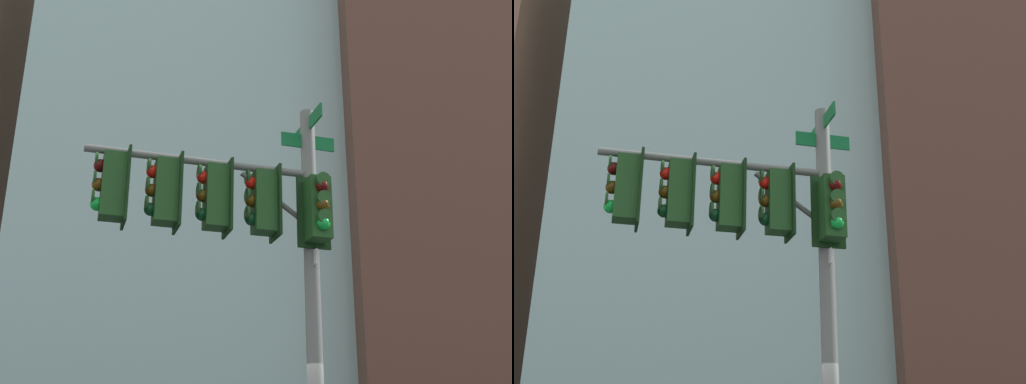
# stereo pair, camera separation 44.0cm
# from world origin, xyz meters

# --- Properties ---
(signal_pole_assembly) EXTENTS (3.87, 1.68, 6.63)m
(signal_pole_assembly) POSITION_xyz_m (-0.81, -0.68, 4.47)
(signal_pole_assembly) COLOR slate
(signal_pole_assembly) RESTS_ON ground_plane
(building_brick_nearside) EXTENTS (23.88, 16.28, 56.89)m
(building_brick_nearside) POSITION_xyz_m (17.50, 33.94, 28.45)
(building_brick_nearside) COLOR brown
(building_brick_nearside) RESTS_ON ground_plane
(building_glass_tower) EXTENTS (24.89, 27.19, 79.11)m
(building_glass_tower) POSITION_xyz_m (-3.91, 42.43, 39.55)
(building_glass_tower) COLOR #9EC6C1
(building_glass_tower) RESTS_ON ground_plane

